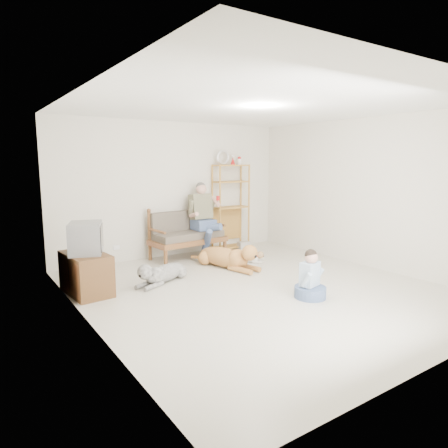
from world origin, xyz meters
TOP-DOWN VIEW (x-y plane):
  - floor at (0.00, 0.00)m, footprint 5.50×5.50m
  - ceiling at (0.00, 0.00)m, footprint 5.50×5.50m
  - wall_back at (0.00, 2.75)m, footprint 5.00×0.00m
  - wall_left at (-2.50, 0.00)m, footprint 0.00×5.50m
  - wall_right at (2.50, 0.00)m, footprint 0.00×5.50m
  - loveseat at (0.09, 2.41)m, footprint 1.55×0.82m
  - man at (0.41, 2.19)m, footprint 0.57×0.81m
  - etagere at (1.27, 2.55)m, footprint 0.82×0.36m
  - book_stack at (1.50, 2.36)m, footprint 0.28×0.22m
  - tv_stand at (-2.23, 1.23)m, footprint 0.59×0.95m
  - crt_tv at (-2.19, 1.22)m, footprint 0.60×0.66m
  - wall_outlet at (-1.25, 2.73)m, footprint 0.12×0.02m
  - golden_retriever at (0.32, 1.25)m, footprint 0.66×1.58m
  - shaggy_dog at (-1.09, 1.10)m, footprint 1.18×0.67m
  - terrier at (0.92, 1.32)m, footprint 0.40×0.51m
  - child at (0.36, -0.73)m, footprint 0.45×0.45m

SIDE VIEW (x-z plane):
  - floor at x=0.00m, z-range 0.00..0.00m
  - book_stack at x=1.50m, z-range 0.00..0.16m
  - terrier at x=0.92m, z-range -0.02..0.21m
  - shaggy_dog at x=-1.09m, z-range -0.04..0.35m
  - golden_retriever at x=0.32m, z-range -0.05..0.45m
  - child at x=0.36m, z-range -0.10..0.60m
  - wall_outlet at x=-1.25m, z-range 0.26..0.34m
  - tv_stand at x=-2.23m, z-range 0.00..0.60m
  - loveseat at x=0.09m, z-range 0.01..0.96m
  - man at x=0.41m, z-range 0.03..1.35m
  - crt_tv at x=-2.19m, z-range 0.60..1.05m
  - etagere at x=1.27m, z-range -0.13..2.03m
  - wall_left at x=-2.50m, z-range -1.40..4.10m
  - wall_right at x=2.50m, z-range -1.40..4.10m
  - wall_back at x=0.00m, z-range -1.15..3.85m
  - ceiling at x=0.00m, z-range 2.70..2.70m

